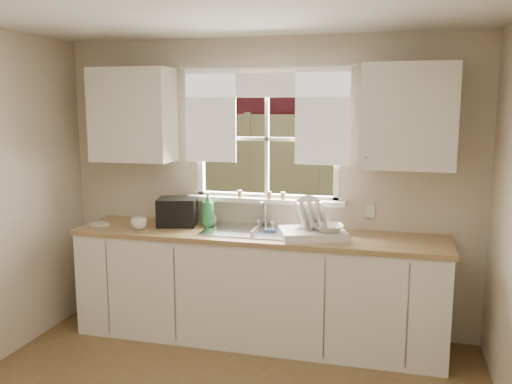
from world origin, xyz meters
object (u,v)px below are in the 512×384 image
(soap_bottle_a, at_px, (208,209))
(cup, at_px, (139,223))
(black_appliance, at_px, (177,212))
(dish_rack, at_px, (312,229))

(soap_bottle_a, xyz_separation_m, cup, (-0.52, -0.25, -0.10))
(black_appliance, bearing_deg, soap_bottle_a, -11.03)
(dish_rack, height_order, cup, dish_rack)
(soap_bottle_a, relative_size, cup, 2.28)
(cup, xyz_separation_m, black_appliance, (0.25, 0.23, 0.07))
(dish_rack, xyz_separation_m, cup, (-1.44, -0.09, -0.02))
(soap_bottle_a, bearing_deg, cup, -175.51)
(dish_rack, bearing_deg, soap_bottle_a, 170.31)
(soap_bottle_a, distance_m, cup, 0.59)
(dish_rack, relative_size, cup, 4.56)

